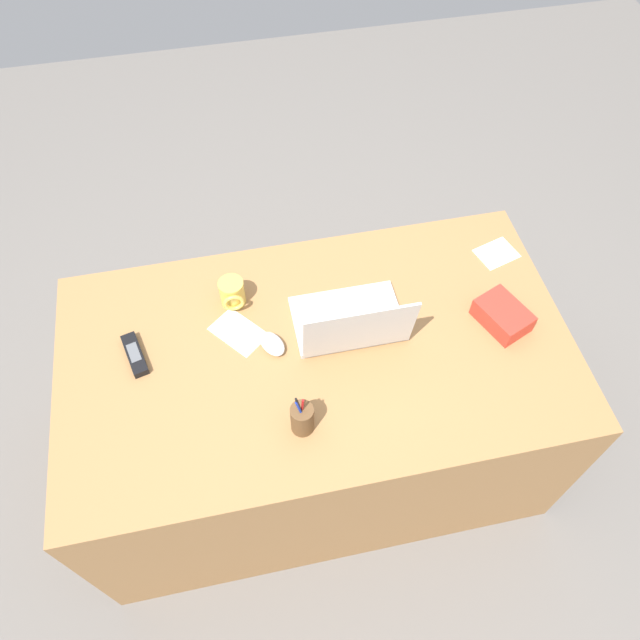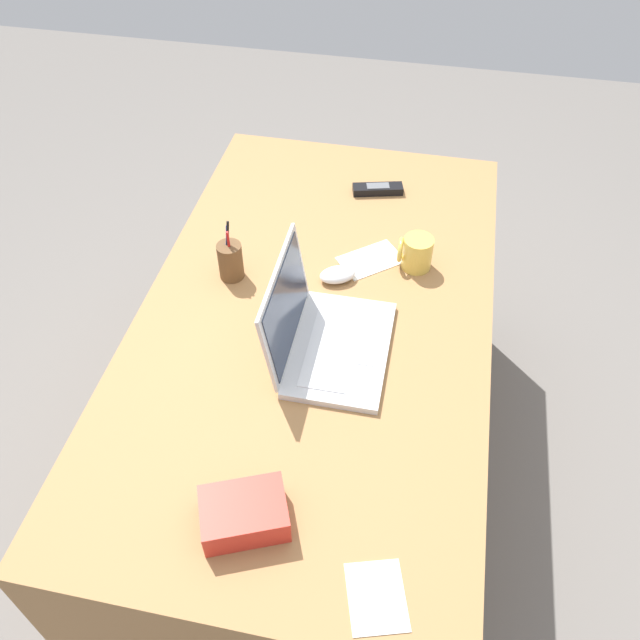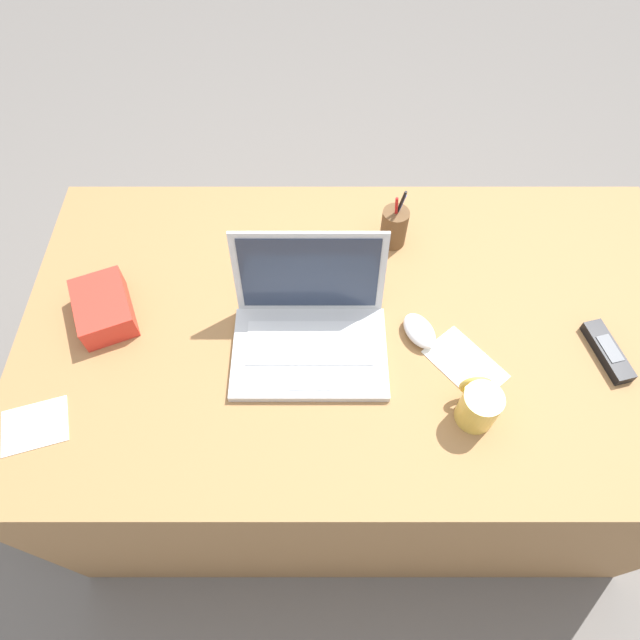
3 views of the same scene
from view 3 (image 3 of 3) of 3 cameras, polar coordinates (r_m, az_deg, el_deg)
name	(u,v)px [view 3 (image 3 of 3)]	position (r m, az deg, el deg)	size (l,w,h in m)	color
ground_plane	(346,436)	(1.91, 2.79, -12.06)	(6.00, 6.00, 0.00)	slate
desk	(352,390)	(1.58, 3.33, -7.36)	(1.57, 0.89, 0.73)	#9E7042
laptop	(308,327)	(1.19, -1.23, -0.72)	(0.34, 0.27, 0.24)	silver
computer_mouse	(418,330)	(1.24, 10.29, -1.08)	(0.06, 0.10, 0.04)	white
coffee_mug_white	(478,405)	(1.15, 16.23, -8.58)	(0.08, 0.09, 0.09)	#E0BC4C
cordless_phone	(606,350)	(1.36, 27.87, -2.83)	(0.08, 0.16, 0.03)	black
pen_holder	(393,227)	(1.37, 7.63, 9.71)	(0.07, 0.07, 0.17)	brown
snack_bag	(102,309)	(1.33, -21.93, 1.11)	(0.12, 0.16, 0.07)	red
paper_note_near_laptop	(34,427)	(1.28, -27.88, -9.90)	(0.13, 0.10, 0.00)	white
paper_note_left	(464,363)	(1.24, 14.91, -4.44)	(0.11, 0.17, 0.00)	white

